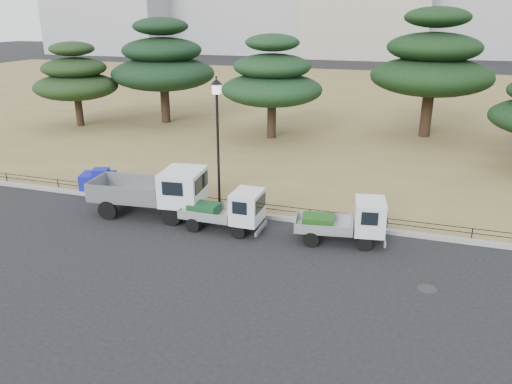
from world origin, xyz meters
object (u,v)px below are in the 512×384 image
(truck_kei_front, at_px, (228,210))
(truck_kei_rear, at_px, (347,221))
(truck_large, at_px, (155,189))
(tarp_pile, at_px, (99,180))
(street_lamp, at_px, (217,122))

(truck_kei_front, bearing_deg, truck_kei_rear, 4.71)
(truck_large, relative_size, truck_kei_front, 1.53)
(truck_kei_rear, bearing_deg, tarp_pile, 161.73)
(truck_kei_front, xyz_separation_m, truck_kei_rear, (4.44, 0.32, 0.01))
(street_lamp, xyz_separation_m, tarp_pile, (-6.22, 0.39, -3.20))
(truck_kei_rear, height_order, tarp_pile, truck_kei_rear)
(truck_large, height_order, tarp_pile, truck_large)
(truck_kei_front, height_order, street_lamp, street_lamp)
(truck_kei_front, relative_size, tarp_pile, 1.77)
(truck_kei_rear, height_order, street_lamp, street_lamp)
(truck_large, relative_size, street_lamp, 0.90)
(street_lamp, bearing_deg, tarp_pile, 176.37)
(street_lamp, height_order, tarp_pile, street_lamp)
(truck_kei_front, relative_size, truck_kei_rear, 0.94)
(truck_large, bearing_deg, street_lamp, 26.67)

